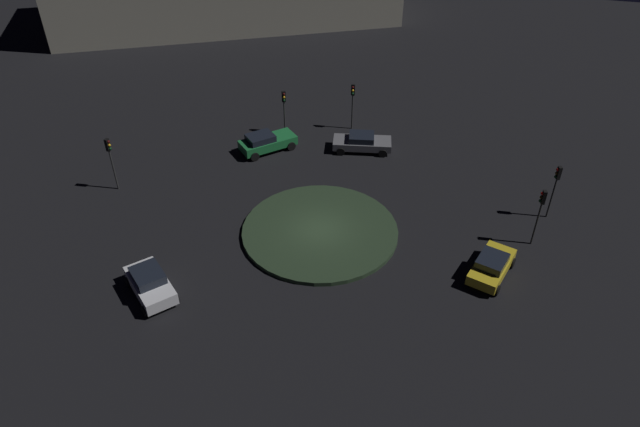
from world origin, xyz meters
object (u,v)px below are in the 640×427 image
object	(u,v)px
car_green	(266,142)
traffic_light_south_near	(556,182)
car_yellow	(492,266)
traffic_light_northeast	(284,104)
car_grey	(362,142)
car_white	(150,283)
traffic_light_east	(353,98)
traffic_light_south	(541,207)
traffic_light_north	(110,154)

from	to	relation	value
car_green	traffic_light_south_near	distance (m)	21.36
car_yellow	traffic_light_northeast	size ratio (longest dim) A/B	1.13
car_green	traffic_light_northeast	bearing A→B (deg)	35.60
car_yellow	car_grey	bearing A→B (deg)	-122.38
car_grey	traffic_light_south_near	size ratio (longest dim) A/B	1.22
car_yellow	car_white	distance (m)	19.77
traffic_light_east	traffic_light_south_near	world-z (taller)	traffic_light_east
traffic_light_south_near	traffic_light_south	bearing A→B (deg)	50.28
traffic_light_east	traffic_light_north	bearing A→B (deg)	-51.65
car_white	traffic_light_south	bearing A→B (deg)	-112.55
car_green	traffic_light_south_near	size ratio (longest dim) A/B	1.12
car_white	traffic_light_north	size ratio (longest dim) A/B	0.99
traffic_light_south	traffic_light_south_near	xyz separation A→B (m)	(3.21, -1.05, -0.07)
traffic_light_south	traffic_light_northeast	size ratio (longest dim) A/B	1.09
car_yellow	traffic_light_east	size ratio (longest dim) A/B	1.06
car_yellow	traffic_light_south	bearing A→B (deg)	164.42
car_grey	traffic_light_northeast	bearing A→B (deg)	160.34
traffic_light_south	traffic_light_south_near	bearing A→B (deg)	-118.54
car_grey	car_yellow	world-z (taller)	car_yellow
car_white	traffic_light_east	distance (m)	23.19
car_green	traffic_light_south	distance (m)	21.09
traffic_light_north	traffic_light_south	bearing A→B (deg)	6.72
car_grey	car_white	world-z (taller)	car_white
car_green	traffic_light_south_near	xyz separation A→B (m)	(-3.27, -21.02, 2.01)
car_white	traffic_light_northeast	xyz separation A→B (m)	(19.97, -1.56, 1.83)
car_grey	car_white	xyz separation A→B (m)	(-18.88, 8.28, 0.10)
traffic_light_north	car_yellow	bearing A→B (deg)	-1.13
traffic_light_east	traffic_light_south_near	xyz separation A→B (m)	(-8.56, -15.33, -0.02)
car_white	car_green	size ratio (longest dim) A/B	0.92
car_green	traffic_light_north	xyz separation A→B (m)	(-7.84, 8.52, 2.10)
car_grey	traffic_light_north	bearing A→B (deg)	-158.25
car_white	traffic_light_north	bearing A→B (deg)	-8.99
traffic_light_south	traffic_light_northeast	xyz separation A→B (m)	(9.64, 19.46, -0.23)
traffic_light_north	traffic_light_south_near	bearing A→B (deg)	12.78
car_white	car_green	world-z (taller)	car_white
car_yellow	car_green	distance (m)	20.30
traffic_light_northeast	traffic_light_north	bearing A→B (deg)	-66.83
car_green	car_yellow	bearing A→B (deg)	-75.48
car_white	traffic_light_south	size ratio (longest dim) A/B	1.00
car_white	traffic_light_south	xyz separation A→B (m)	(10.33, -21.02, 2.07)
car_yellow	traffic_light_northeast	world-z (taller)	traffic_light_northeast
car_grey	traffic_light_northeast	world-z (taller)	traffic_light_northeast
car_yellow	traffic_light_south	world-z (taller)	traffic_light_south
car_green	traffic_light_north	distance (m)	11.76
traffic_light_east	car_yellow	bearing A→B (deg)	33.14
car_green	traffic_light_northeast	distance (m)	3.69
car_grey	traffic_light_east	xyz separation A→B (m)	(3.22, 1.54, 2.11)
car_yellow	traffic_light_northeast	distance (m)	21.74
car_green	car_white	bearing A→B (deg)	-138.97
car_yellow	car_green	size ratio (longest dim) A/B	0.95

